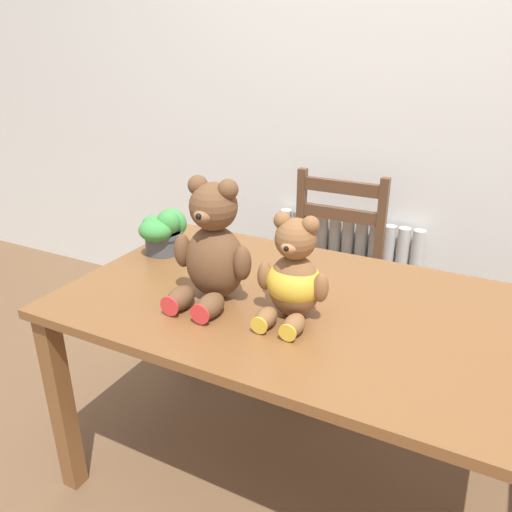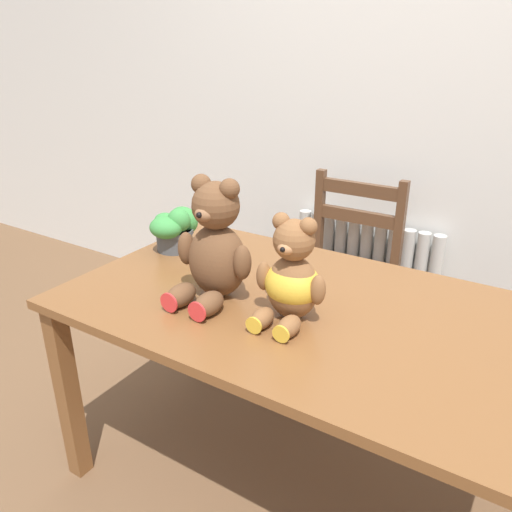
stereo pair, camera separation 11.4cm
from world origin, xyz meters
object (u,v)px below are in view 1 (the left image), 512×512
wooden_chair_behind (327,272)px  teddy_bear_left (213,249)px  teddy_bear_right (293,277)px  potted_plant (164,231)px

wooden_chair_behind → teddy_bear_left: 0.98m
wooden_chair_behind → teddy_bear_right: 0.98m
teddy_bear_left → potted_plant: bearing=-32.7°
teddy_bear_right → potted_plant: bearing=-20.3°
teddy_bear_left → teddy_bear_right: bearing=-179.2°
teddy_bear_right → potted_plant: size_ratio=1.54×
teddy_bear_left → potted_plant: (-0.36, 0.23, -0.08)m
wooden_chair_behind → potted_plant: wooden_chair_behind is taller
wooden_chair_behind → teddy_bear_left: teddy_bear_left is taller
wooden_chair_behind → teddy_bear_right: (0.19, -0.88, 0.38)m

